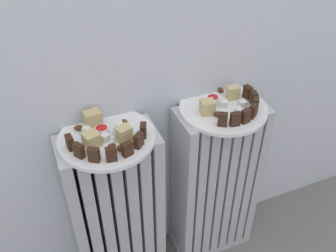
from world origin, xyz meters
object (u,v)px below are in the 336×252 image
at_px(plate_left, 107,138).
at_px(fork, 115,140).
at_px(plate_right, 223,108).
at_px(jam_bowl_right, 213,100).
at_px(jam_bowl_left, 102,131).
at_px(radiator_right, 215,184).
at_px(radiator_left, 117,215).

xyz_separation_m(plate_left, fork, (0.01, -0.03, 0.01)).
relative_size(plate_right, fork, 2.67).
bearing_deg(fork, jam_bowl_right, 9.39).
bearing_deg(plate_right, jam_bowl_right, 130.04).
bearing_deg(fork, jam_bowl_left, 121.95).
bearing_deg(radiator_right, jam_bowl_left, 178.18).
height_order(radiator_left, plate_right, plate_right).
bearing_deg(plate_left, jam_bowl_right, 4.59).
relative_size(radiator_left, plate_right, 2.40).
xyz_separation_m(plate_left, jam_bowl_left, (-0.01, 0.01, 0.02)).
distance_m(jam_bowl_left, jam_bowl_right, 0.36).
xyz_separation_m(radiator_left, fork, (0.01, -0.03, 0.35)).
height_order(plate_left, jam_bowl_right, jam_bowl_right).
xyz_separation_m(radiator_right, fork, (-0.35, -0.03, 0.35)).
xyz_separation_m(radiator_left, jam_bowl_left, (-0.01, 0.01, 0.36)).
xyz_separation_m(jam_bowl_left, jam_bowl_right, (0.36, 0.02, 0.00)).
relative_size(plate_right, jam_bowl_left, 7.08).
bearing_deg(plate_left, plate_right, 0.00).
bearing_deg(jam_bowl_left, plate_left, -52.04).
relative_size(plate_right, jam_bowl_right, 6.90).
bearing_deg(jam_bowl_right, radiator_right, -49.96).
bearing_deg(jam_bowl_right, radiator_left, -175.41).
height_order(radiator_left, fork, fork).
height_order(jam_bowl_left, jam_bowl_right, jam_bowl_right).
bearing_deg(fork, plate_left, 118.98).
height_order(radiator_right, jam_bowl_left, jam_bowl_left).
bearing_deg(plate_right, jam_bowl_left, 178.18).
bearing_deg(radiator_right, fork, -175.65).
relative_size(radiator_left, jam_bowl_left, 17.00).
distance_m(plate_left, plate_right, 0.37).
distance_m(radiator_left, plate_left, 0.34).
xyz_separation_m(radiator_right, plate_left, (-0.37, -0.00, 0.34)).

